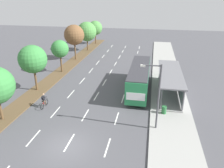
# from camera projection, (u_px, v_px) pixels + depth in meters

# --- Properties ---
(ground_plane) EXTENTS (140.00, 140.00, 0.00)m
(ground_plane) POSITION_uv_depth(u_px,v_px,m) (67.00, 146.00, 18.65)
(ground_plane) COLOR #4C4C51
(median_strip) EXTENTS (2.60, 52.00, 0.12)m
(median_strip) POSITION_uv_depth(u_px,v_px,m) (65.00, 68.00, 38.17)
(median_strip) COLOR brown
(median_strip) RESTS_ON ground
(sidewalk_right) EXTENTS (4.50, 52.00, 0.15)m
(sidewalk_right) POSITION_uv_depth(u_px,v_px,m) (166.00, 75.00, 35.13)
(sidewalk_right) COLOR #9E9E99
(sidewalk_right) RESTS_ON ground
(lane_divider_left) EXTENTS (0.14, 45.67, 0.01)m
(lane_divider_left) POSITION_uv_depth(u_px,v_px,m) (87.00, 75.00, 34.95)
(lane_divider_left) COLOR white
(lane_divider_left) RESTS_ON ground
(lane_divider_center) EXTENTS (0.14, 45.67, 0.01)m
(lane_divider_center) POSITION_uv_depth(u_px,v_px,m) (108.00, 77.00, 34.35)
(lane_divider_center) COLOR white
(lane_divider_center) RESTS_ON ground
(lane_divider_right) EXTENTS (0.14, 45.67, 0.01)m
(lane_divider_right) POSITION_uv_depth(u_px,v_px,m) (129.00, 78.00, 33.74)
(lane_divider_right) COLOR white
(lane_divider_right) RESTS_ON ground
(bus_shelter) EXTENTS (2.90, 10.87, 2.86)m
(bus_shelter) POSITION_uv_depth(u_px,v_px,m) (172.00, 81.00, 27.84)
(bus_shelter) COLOR gray
(bus_shelter) RESTS_ON sidewalk_right
(bus) EXTENTS (2.54, 11.29, 3.37)m
(bus) POSITION_uv_depth(u_px,v_px,m) (139.00, 76.00, 28.90)
(bus) COLOR #28844C
(bus) RESTS_ON ground
(cyclist) EXTENTS (0.46, 1.82, 1.71)m
(cyclist) POSITION_uv_depth(u_px,v_px,m) (44.00, 101.00, 24.86)
(cyclist) COLOR black
(cyclist) RESTS_ON ground
(median_tree_second) EXTENTS (3.69, 3.69, 6.17)m
(median_tree_second) POSITION_uv_depth(u_px,v_px,m) (33.00, 59.00, 27.84)
(median_tree_second) COLOR brown
(median_tree_second) RESTS_ON median_strip
(median_tree_third) EXTENTS (2.85, 2.85, 5.35)m
(median_tree_third) POSITION_uv_depth(u_px,v_px,m) (60.00, 49.00, 34.83)
(median_tree_third) COLOR brown
(median_tree_third) RESTS_ON median_strip
(median_tree_fourth) EXTENTS (3.91, 3.91, 6.81)m
(median_tree_fourth) POSITION_uv_depth(u_px,v_px,m) (74.00, 35.00, 41.42)
(median_tree_fourth) COLOR brown
(median_tree_fourth) RESTS_ON median_strip
(median_tree_fifth) EXTENTS (4.36, 4.36, 6.49)m
(median_tree_fifth) POSITION_uv_depth(u_px,v_px,m) (87.00, 32.00, 48.50)
(median_tree_fifth) COLOR brown
(median_tree_fifth) RESTS_ON median_strip
(median_tree_farthest) EXTENTS (3.63, 3.63, 5.86)m
(median_tree_farthest) POSITION_uv_depth(u_px,v_px,m) (95.00, 28.00, 55.52)
(median_tree_farthest) COLOR brown
(median_tree_farthest) RESTS_ON median_strip
(streetlight) EXTENTS (1.91, 0.24, 6.50)m
(streetlight) POSITION_uv_depth(u_px,v_px,m) (157.00, 93.00, 19.61)
(streetlight) COLOR #4C4C51
(streetlight) RESTS_ON sidewalk_right
(trash_bin) EXTENTS (0.52, 0.52, 0.85)m
(trash_bin) POSITION_uv_depth(u_px,v_px,m) (164.00, 110.00, 23.40)
(trash_bin) COLOR #286B38
(trash_bin) RESTS_ON sidewalk_right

